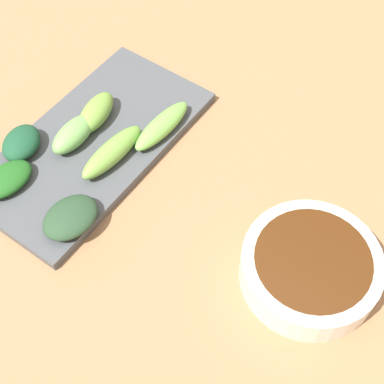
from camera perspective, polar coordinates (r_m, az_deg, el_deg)
name	(u,v)px	position (r m, az deg, el deg)	size (l,w,h in m)	color
tabletop	(175,211)	(0.65, -1.74, -1.94)	(2.10, 2.10, 0.02)	#99704B
sauce_bowl	(310,267)	(0.59, 12.02, -7.54)	(0.14, 0.14, 0.04)	silver
serving_plate	(93,144)	(0.70, -10.08, 4.89)	(0.16, 0.30, 0.01)	#494D52
broccoli_leafy_0	(21,143)	(0.69, -17.08, 4.83)	(0.04, 0.06, 0.02)	#1A4B2F
broccoli_stalk_1	(112,152)	(0.66, -8.19, 4.08)	(0.03, 0.10, 0.02)	#74AD45
broccoli_leafy_2	(70,217)	(0.62, -12.35, -2.56)	(0.05, 0.07, 0.02)	#28452C
broccoli_stalk_3	(74,133)	(0.69, -11.97, 5.90)	(0.03, 0.07, 0.03)	#73AE59
broccoli_leafy_4	(7,179)	(0.67, -18.46, 1.24)	(0.04, 0.06, 0.02)	#205C1E
broccoli_stalk_5	(162,126)	(0.68, -3.10, 6.79)	(0.03, 0.09, 0.02)	#75B94E
broccoli_stalk_6	(96,112)	(0.70, -9.81, 8.04)	(0.03, 0.07, 0.03)	#75A542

